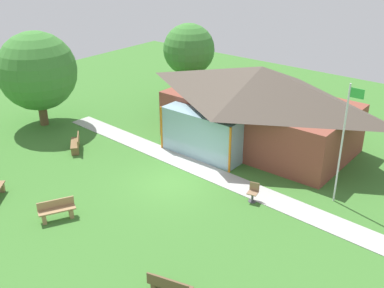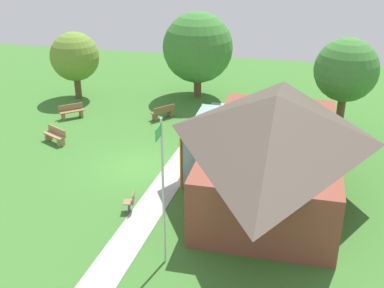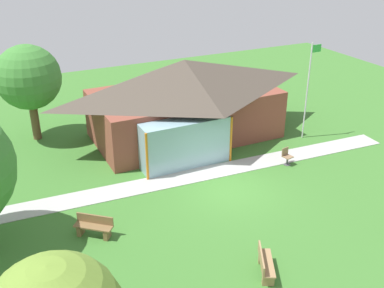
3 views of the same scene
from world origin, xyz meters
TOP-DOWN VIEW (x-y plane):
  - ground_plane at (0.00, 0.00)m, footprint 44.00×44.00m
  - pavilion at (0.60, 6.16)m, footprint 10.95×7.11m
  - footpath at (0.00, 1.78)m, footprint 19.90×2.36m
  - flagpole at (6.59, 3.17)m, footprint 0.64×0.08m
  - bench_front_left at (-5.31, -6.16)m, footprint 1.32×1.42m
  - bench_front_center at (-1.78, -5.40)m, footprint 1.08×1.54m
  - bench_mid_left at (-6.46, -0.72)m, footprint 1.43×1.30m
  - patio_chair_lawn_spare at (3.77, 0.90)m, footprint 0.52×0.52m
  - tree_lawn_corner at (-8.89, -7.41)m, footprint 3.22×3.22m
  - tree_west_hedge at (-11.00, 0.42)m, footprint 4.65×4.65m
  - tree_behind_pavilion_left at (-6.98, 9.58)m, footprint 3.48×3.48m

SIDE VIEW (x-z plane):
  - ground_plane at x=0.00m, z-range 0.00..0.00m
  - footpath at x=0.00m, z-range 0.00..0.03m
  - bench_front_left at x=-5.31m, z-range -0.02..0.82m
  - bench_front_center at x=-1.78m, z-range -0.02..0.82m
  - bench_mid_left at x=-6.46m, z-range -0.02..0.82m
  - patio_chair_lawn_spare at x=3.77m, z-range -0.01..0.85m
  - pavilion at x=0.60m, z-range 0.09..4.50m
  - tree_lawn_corner at x=-8.89m, z-range 0.60..5.06m
  - flagpole at x=6.59m, z-range 0.29..5.69m
  - tree_west_hedge at x=-11.00m, z-range 0.52..6.22m
  - tree_behind_pavilion_left at x=-6.98m, z-range 0.89..6.20m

